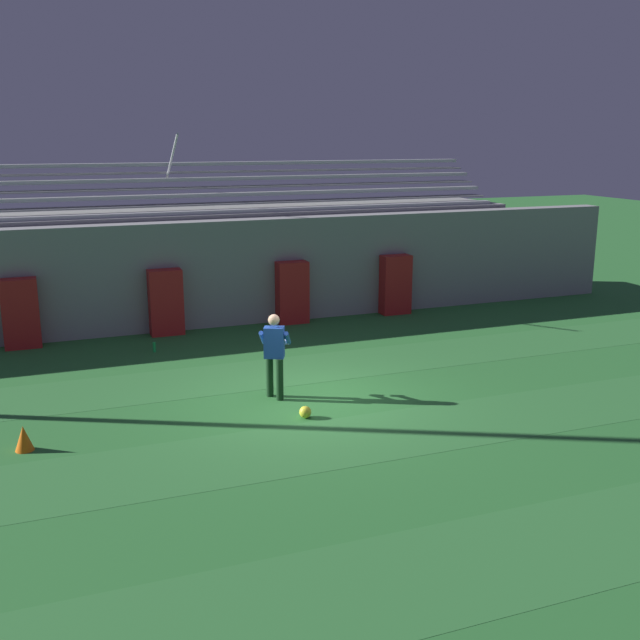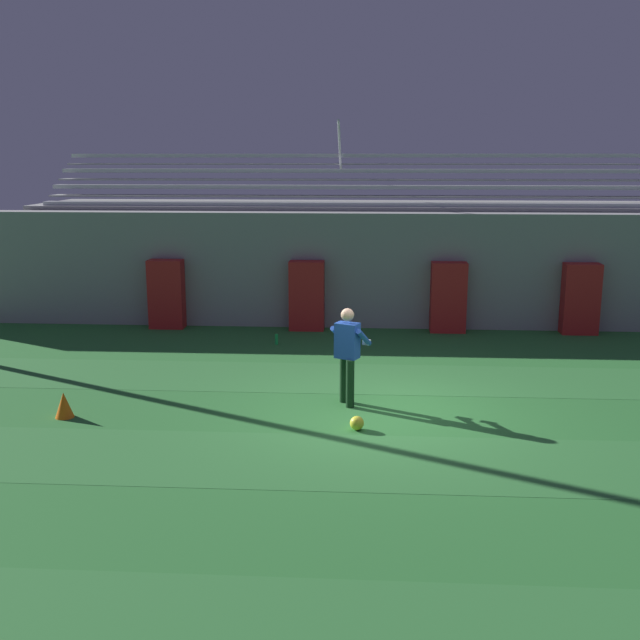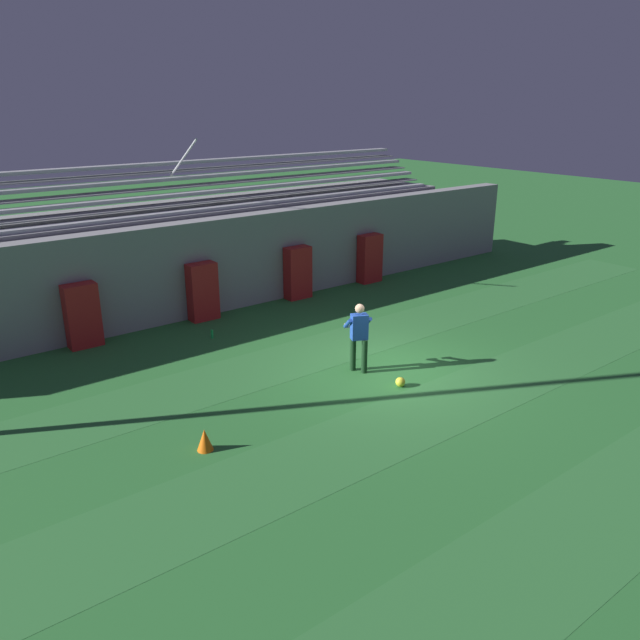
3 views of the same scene
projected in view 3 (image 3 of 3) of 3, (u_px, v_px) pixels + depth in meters
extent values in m
plane|color=#2D7533|center=(387.00, 370.00, 14.80)|extent=(80.00, 80.00, 0.00)
cube|color=#337A38|center=(638.00, 487.00, 10.33)|extent=(28.00, 1.98, 0.01)
cube|color=#337A38|center=(453.00, 401.00, 13.29)|extent=(28.00, 1.98, 0.01)
cube|color=#337A38|center=(336.00, 346.00, 16.24)|extent=(28.00, 1.98, 0.01)
cube|color=gray|center=(243.00, 260.00, 19.17)|extent=(24.00, 0.60, 2.80)
cube|color=#B21E1E|center=(203.00, 292.00, 17.97)|extent=(0.84, 0.44, 1.68)
cube|color=#B21E1E|center=(298.00, 273.00, 19.93)|extent=(0.84, 0.44, 1.68)
cube|color=#B21E1E|center=(82.00, 316.00, 15.98)|extent=(0.84, 0.44, 1.68)
cube|color=#B21E1E|center=(370.00, 258.00, 21.72)|extent=(0.84, 0.44, 1.68)
cube|color=gray|center=(211.00, 247.00, 20.64)|extent=(18.00, 3.20, 2.90)
cube|color=silver|center=(228.00, 207.00, 19.21)|extent=(17.10, 0.36, 0.10)
cube|color=gray|center=(231.00, 215.00, 19.14)|extent=(17.10, 0.60, 0.04)
cube|color=silver|center=(216.00, 191.00, 19.60)|extent=(17.10, 0.36, 0.10)
cube|color=gray|center=(220.00, 199.00, 19.53)|extent=(17.10, 0.60, 0.04)
cube|color=silver|center=(205.00, 176.00, 19.99)|extent=(17.10, 0.36, 0.10)
cube|color=gray|center=(208.00, 184.00, 19.91)|extent=(17.10, 0.60, 0.04)
cube|color=silver|center=(194.00, 162.00, 20.37)|extent=(17.10, 0.36, 0.10)
cube|color=gray|center=(197.00, 169.00, 20.30)|extent=(17.10, 0.60, 0.04)
cylinder|color=silver|center=(183.00, 158.00, 18.75)|extent=(0.06, 1.93, 1.25)
cylinder|color=#143319|center=(353.00, 354.00, 14.70)|extent=(0.19, 0.19, 0.82)
cylinder|color=#143319|center=(364.00, 356.00, 14.56)|extent=(0.19, 0.19, 0.82)
cube|color=#234CB2|center=(359.00, 327.00, 14.39)|extent=(0.45, 0.38, 0.60)
sphere|color=tan|center=(360.00, 309.00, 14.24)|extent=(0.22, 0.22, 0.22)
cylinder|color=#234CB2|center=(348.00, 323.00, 14.45)|extent=(0.28, 0.47, 0.37)
cylinder|color=#234CB2|center=(368.00, 322.00, 14.55)|extent=(0.28, 0.47, 0.37)
cube|color=silver|center=(347.00, 326.00, 14.69)|extent=(0.15, 0.15, 0.08)
cube|color=silver|center=(363.00, 324.00, 14.77)|extent=(0.15, 0.15, 0.08)
sphere|color=yellow|center=(400.00, 382.00, 13.94)|extent=(0.22, 0.22, 0.22)
cone|color=orange|center=(205.00, 440.00, 11.38)|extent=(0.30, 0.30, 0.42)
cylinder|color=green|center=(212.00, 334.00, 16.76)|extent=(0.07, 0.07, 0.24)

